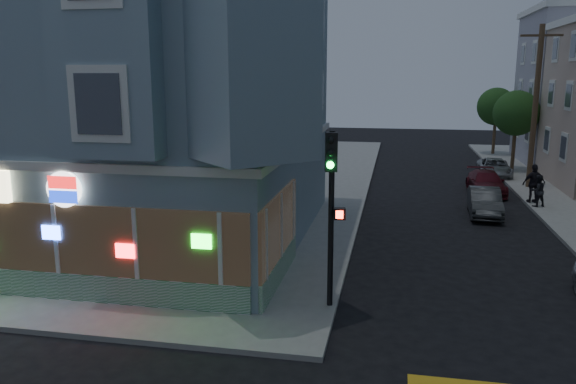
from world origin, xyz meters
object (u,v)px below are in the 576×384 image
(utility_pole, at_px, (535,105))
(street_tree_far, at_px, (496,107))
(pedestrian_b, at_px, (534,184))
(parked_car_d, at_px, (494,168))
(pedestrian_a, at_px, (538,191))
(parked_car_b, at_px, (485,202))
(street_tree_near, at_px, (516,113))
(traffic_signal, at_px, (332,190))
(parked_car_c, at_px, (486,183))

(utility_pole, height_order, street_tree_far, utility_pole)
(pedestrian_b, height_order, parked_car_d, pedestrian_b)
(street_tree_far, xyz_separation_m, pedestrian_a, (-0.90, -19.17, -3.00))
(parked_car_d, bearing_deg, utility_pole, -68.19)
(parked_car_b, bearing_deg, street_tree_far, 82.99)
(street_tree_near, xyz_separation_m, parked_car_b, (-3.60, -12.97, -3.29))
(street_tree_near, distance_m, street_tree_far, 8.00)
(pedestrian_a, bearing_deg, street_tree_near, -115.05)
(street_tree_near, height_order, traffic_signal, street_tree_near)
(utility_pole, relative_size, pedestrian_b, 4.63)
(street_tree_near, height_order, street_tree_far, same)
(pedestrian_a, xyz_separation_m, parked_car_c, (-1.90, 3.39, -0.31))
(utility_pole, xyz_separation_m, street_tree_far, (0.20, 14.00, -0.86))
(street_tree_near, distance_m, parked_car_d, 4.31)
(utility_pole, relative_size, parked_car_b, 2.31)
(pedestrian_a, distance_m, parked_car_d, 8.94)
(pedestrian_b, distance_m, parked_car_b, 3.83)
(street_tree_near, xyz_separation_m, pedestrian_b, (-0.90, -10.30, -2.81))
(pedestrian_b, distance_m, parked_car_d, 8.09)
(pedestrian_a, height_order, parked_car_d, pedestrian_a)
(pedestrian_a, bearing_deg, street_tree_far, -113.13)
(pedestrian_a, distance_m, parked_car_b, 3.26)
(street_tree_far, distance_m, parked_car_c, 16.36)
(street_tree_near, distance_m, pedestrian_a, 11.60)
(traffic_signal, bearing_deg, utility_pole, 52.80)
(pedestrian_b, height_order, parked_car_b, pedestrian_b)
(parked_car_c, height_order, traffic_signal, traffic_signal)
(parked_car_d, distance_m, traffic_signal, 24.36)
(pedestrian_b, relative_size, parked_car_d, 0.46)
(parked_car_b, distance_m, parked_car_d, 10.92)
(parked_car_b, xyz_separation_m, parked_car_d, (2.10, 10.72, -0.06))
(parked_car_c, relative_size, traffic_signal, 0.88)
(pedestrian_b, bearing_deg, street_tree_far, -106.09)
(parked_car_d, bearing_deg, pedestrian_b, -83.08)
(street_tree_near, bearing_deg, parked_car_c, -109.80)
(utility_pole, height_order, street_tree_near, utility_pole)
(pedestrian_b, bearing_deg, traffic_signal, 46.94)
(utility_pole, distance_m, traffic_signal, 21.26)
(parked_car_b, bearing_deg, pedestrian_b, 47.41)
(utility_pole, bearing_deg, pedestrian_a, -97.72)
(parked_car_b, height_order, traffic_signal, traffic_signal)
(street_tree_far, distance_m, pedestrian_a, 19.42)
(parked_car_b, distance_m, traffic_signal, 13.74)
(pedestrian_a, distance_m, traffic_signal, 16.52)
(street_tree_near, distance_m, traffic_signal, 26.82)
(street_tree_near, distance_m, parked_car_b, 13.86)
(pedestrian_b, distance_m, parked_car_c, 3.20)
(parked_car_b, bearing_deg, street_tree_near, 77.23)
(utility_pole, height_order, parked_car_d, utility_pole)
(pedestrian_b, bearing_deg, pedestrian_a, 76.72)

